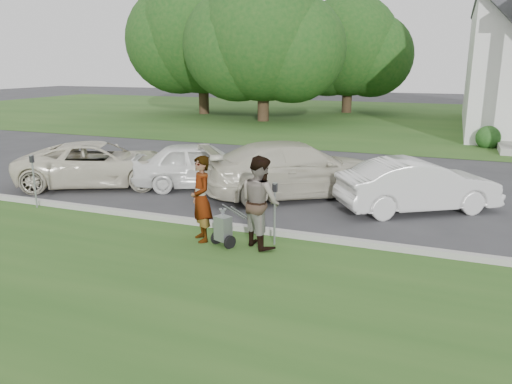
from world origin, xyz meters
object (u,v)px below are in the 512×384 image
Objects in this scene: parking_meter_far at (33,175)px; car_a at (100,164)px; striping_cart at (223,229)px; tree_left at (263,42)px; tree_far at (202,37)px; tree_back at (349,50)px; person_left at (201,200)px; person_right at (260,202)px; car_c at (296,169)px; car_b at (202,165)px; car_d at (418,185)px; parking_meter_near at (275,206)px.

parking_meter_far reaches higher than car_a.
tree_left is at bearing 131.47° from striping_cart.
tree_far is 1.21× the size of tree_back.
tree_left is 23.80m from person_left.
tree_left is at bearing -21.74° from car_a.
parking_meter_far is at bearing -164.79° from striping_cart.
person_left is (13.05, -25.34, -4.76)m from tree_far.
striping_cart is at bearing 32.37° from person_left.
car_a reaches higher than striping_cart.
person_right is (1.30, 0.15, 0.03)m from person_left.
car_c is at bearing -66.39° from tree_left.
car_d is at bearing -116.28° from car_b.
car_a is 3.27m from car_b.
car_c is 1.31× the size of car_d.
striping_cart is 0.55× the size of person_left.
person_left is at bearing 42.98° from person_right.
striping_cart is at bearing 139.96° from car_c.
tree_back is 26.46m from car_c.
tree_back is 30.73m from person_left.
person_right is 6.64m from parking_meter_far.
tree_back is 5.13× the size of person_left.
car_d reaches higher than parking_meter_near.
tree_back is at bearing 63.43° from tree_left.
car_a is at bearing 61.52° from car_d.
parking_meter_far is at bearing -141.11° from person_left.
car_a is (1.67, -18.95, -4.42)m from tree_left.
car_c reaches higher than car_d.
tree_far is 2.33× the size of car_a.
car_b is 1.01× the size of car_d.
person_left reaches higher than parking_meter_near.
person_left is 1.29× the size of parking_meter_far.
parking_meter_near is 7.59m from car_a.
tree_left is 24.02m from parking_meter_near.
tree_left is at bearing 153.25° from person_left.
parking_meter_near is at bearing 112.54° from car_d.
car_a is 1.20× the size of car_d.
car_b is at bearing -100.61° from car_a.
car_c is at bearing -106.97° from car_a.
person_left is 5.90m from car_d.
parking_meter_near is (14.62, -25.02, -4.83)m from tree_far.
car_d is at bearing -74.55° from tree_back.
car_a is at bearing -70.73° from tree_far.
striping_cart is 5.98m from parking_meter_far.
striping_cart is (13.64, -25.48, -5.31)m from tree_far.
person_left is 0.97× the size of person_right.
car_d is (2.89, 4.00, -0.28)m from person_right.
striping_cart is at bearing -71.24° from tree_left.
car_d is at bearing 20.27° from parking_meter_far.
tree_back is at bearing 98.74° from parking_meter_near.
tree_far is 29.37m from parking_meter_near.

